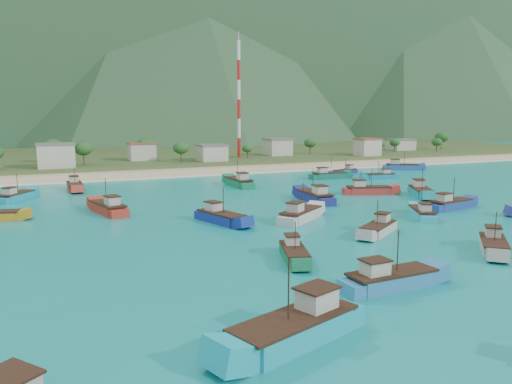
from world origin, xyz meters
name	(u,v)px	position (x,y,z in m)	size (l,w,h in m)	color
ground	(296,228)	(0.00, 0.00, 0.00)	(600.00, 600.00, 0.00)	#0C8877
beach	(170,173)	(0.00, 79.00, 0.00)	(400.00, 18.00, 1.20)	beige
land	(133,158)	(0.00, 140.00, 0.00)	(400.00, 110.00, 2.40)	#385123
surf_line	(178,177)	(0.00, 69.50, 0.00)	(400.00, 2.50, 0.08)	white
mountains	(50,7)	(-18.31, 403.81, 106.83)	(1520.00, 440.00, 260.00)	slate
village	(174,152)	(7.67, 102.73, 4.56)	(217.70, 27.51, 6.77)	beige
vegetation	(114,152)	(-12.60, 102.58, 5.18)	(272.75, 26.34, 8.96)	#235623
radio_tower	(239,99)	(33.82, 108.00, 22.78)	(1.20, 1.20, 42.36)	red
boat_0	(493,246)	(16.91, -21.42, 0.63)	(8.65, 8.83, 5.64)	#A9A39B
boat_2	(421,192)	(38.94, 16.44, 0.80)	(8.21, 11.35, 6.58)	teal
boat_3	(315,197)	(14.78, 19.65, 0.88)	(4.32, 12.03, 6.98)	navy
boat_6	(301,216)	(3.49, 4.92, 0.79)	(10.81, 9.17, 6.52)	beige
boat_8	(390,281)	(-4.00, -27.25, 0.74)	(10.69, 3.50, 6.26)	teal
boat_9	(347,172)	(47.67, 57.38, 0.54)	(8.95, 5.99, 5.13)	navy
boat_10	(239,183)	(8.89, 45.79, 0.87)	(3.65, 11.78, 6.93)	#137045
boat_11	(75,187)	(-28.03, 55.24, 0.71)	(3.17, 10.32, 6.08)	#B3362A
boat_13	(422,214)	(23.45, -1.25, 0.60)	(6.81, 9.42, 5.46)	#2BA5BE
boat_14	(297,330)	(-18.14, -33.94, 0.93)	(12.84, 7.41, 7.28)	#14A2BB
boat_15	(450,205)	(33.75, 2.82, 0.71)	(10.64, 4.82, 6.06)	navy
boat_16	(380,177)	(49.68, 44.05, 0.56)	(9.21, 4.10, 5.25)	teal
boat_18	(368,191)	(30.21, 23.26, 0.74)	(10.97, 6.42, 6.22)	#B62C29
boat_20	(16,197)	(-40.02, 45.26, 0.65)	(7.71, 9.69, 5.73)	#138DAA
boat_22	(294,254)	(-7.92, -14.25, 0.54)	(5.24, 9.08, 5.15)	#136841
boat_23	(108,209)	(-24.63, 23.79, 0.80)	(5.73, 11.56, 6.56)	#AF2D1F
boat_28	(220,218)	(-9.11, 8.67, 0.73)	(6.07, 10.88, 6.17)	navy
boat_29	(401,167)	(69.80, 59.72, 0.79)	(11.22, 8.17, 6.51)	#26539C
boat_30	(378,229)	(9.45, -7.79, 0.61)	(9.32, 7.52, 5.53)	#BAAEA8
boat_31	(329,176)	(36.72, 49.74, 0.73)	(10.56, 3.48, 6.18)	#0E634F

